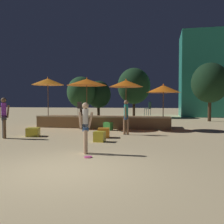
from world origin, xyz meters
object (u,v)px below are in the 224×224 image
object	(u,v)px
cube_seat_1	(108,126)
background_tree_1	(134,86)
person_0	(85,126)
cube_seat_3	(100,137)
background_tree_3	(98,95)
cube_seat_0	(104,133)
patio_umbrella_3	(126,84)
background_tree_0	(210,83)
bistro_chair_1	(149,107)
cube_seat_2	(33,132)
frisbee_disc	(88,157)
background_tree_2	(81,92)
person_2	(4,116)
patio_umbrella_1	(87,82)
patio_umbrella_0	(163,89)
person_1	(126,116)
patio_umbrella_2	(48,82)
bistro_chair_0	(80,107)

from	to	relation	value
cube_seat_1	background_tree_1	size ratio (longest dim) A/B	0.10
cube_seat_1	person_0	distance (m)	6.66
cube_seat_1	cube_seat_3	xyz separation A→B (m)	(0.53, -4.18, -0.02)
background_tree_3	cube_seat_0	bearing A→B (deg)	-74.56
patio_umbrella_3	background_tree_0	distance (m)	9.80
cube_seat_0	bistro_chair_1	bearing A→B (deg)	70.18
patio_umbrella_3	cube_seat_3	size ratio (longest dim) A/B	6.67
cube_seat_2	background_tree_1	size ratio (longest dim) A/B	0.14
cube_seat_2	background_tree_3	xyz separation A→B (m)	(-0.08, 13.18, 2.19)
cube_seat_1	background_tree_3	world-z (taller)	background_tree_3
frisbee_disc	background_tree_2	bearing A→B (deg)	109.05
patio_umbrella_3	bistro_chair_1	distance (m)	2.47
cube_seat_3	cube_seat_1	bearing A→B (deg)	97.23
person_2	bistro_chair_1	distance (m)	8.86
frisbee_disc	patio_umbrella_1	bearing A→B (deg)	107.31
cube_seat_1	background_tree_0	bearing A→B (deg)	49.17
patio_umbrella_0	background_tree_2	size ratio (longest dim) A/B	0.67
patio_umbrella_0	background_tree_2	xyz separation A→B (m)	(-7.68, 7.74, 0.13)
cube_seat_1	background_tree_3	bearing A→B (deg)	107.53
patio_umbrella_1	cube_seat_1	distance (m)	3.08
patio_umbrella_0	patio_umbrella_1	xyz separation A→B (m)	(-4.65, -0.29, 0.44)
patio_umbrella_1	background_tree_0	size ratio (longest dim) A/B	0.63
cube_seat_2	background_tree_0	size ratio (longest dim) A/B	0.14
cube_seat_1	person_2	bearing A→B (deg)	-134.34
patio_umbrella_1	background_tree_0	bearing A→B (deg)	41.99
person_1	person_2	world-z (taller)	person_2
patio_umbrella_2	background_tree_3	distance (m)	9.11
frisbee_disc	background_tree_2	world-z (taller)	background_tree_2
cube_seat_3	person_1	world-z (taller)	person_1
background_tree_3	person_0	bearing A→B (deg)	-77.02
frisbee_disc	cube_seat_3	bearing A→B (deg)	97.46
patio_umbrella_0	background_tree_3	distance (m)	11.13
person_1	background_tree_1	distance (m)	14.27
person_0	person_2	distance (m)	5.31
cube_seat_3	background_tree_0	xyz separation A→B (m)	(6.59, 12.42, 3.07)
background_tree_1	patio_umbrella_2	bearing A→B (deg)	-111.33
cube_seat_2	cube_seat_3	xyz separation A→B (m)	(3.60, -0.97, 0.01)
patio_umbrella_2	cube_seat_3	bearing A→B (deg)	-46.95
bistro_chair_0	patio_umbrella_1	bearing A→B (deg)	141.14
background_tree_2	patio_umbrella_3	bearing A→B (deg)	-55.40
background_tree_1	cube_seat_0	bearing A→B (deg)	-89.03
person_1	background_tree_1	bearing A→B (deg)	-83.20
cube_seat_1	person_0	world-z (taller)	person_0
patio_umbrella_1	background_tree_3	distance (m)	9.61
cube_seat_2	frisbee_disc	distance (m)	5.60
cube_seat_1	bistro_chair_0	distance (m)	3.17
cube_seat_2	bistro_chair_1	distance (m)	7.63
patio_umbrella_0	cube_seat_1	xyz separation A→B (m)	(-3.18, -0.80, -2.21)
patio_umbrella_2	background_tree_3	world-z (taller)	background_tree_3
patio_umbrella_0	person_0	xyz separation A→B (m)	(-2.51, -7.40, -1.55)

